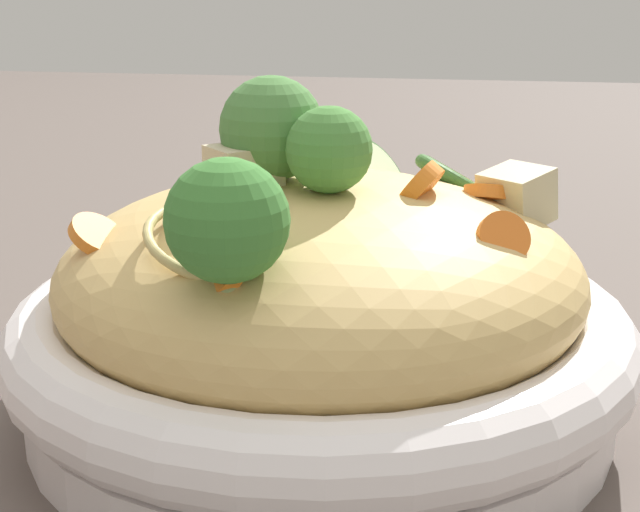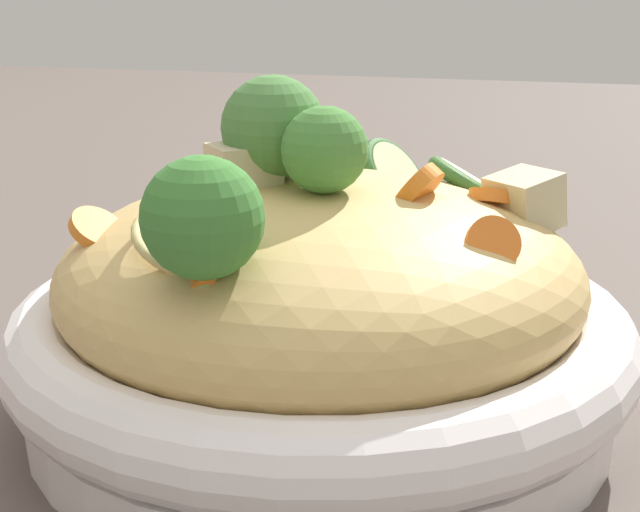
{
  "view_description": "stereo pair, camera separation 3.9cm",
  "coord_description": "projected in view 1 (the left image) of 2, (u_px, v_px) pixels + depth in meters",
  "views": [
    {
      "loc": [
        -0.37,
        -0.07,
        0.19
      ],
      "look_at": [
        0.0,
        0.0,
        0.07
      ],
      "focal_mm": 48.91,
      "sensor_mm": 36.0,
      "label": 1
    },
    {
      "loc": [
        -0.36,
        -0.11,
        0.19
      ],
      "look_at": [
        0.0,
        0.0,
        0.07
      ],
      "focal_mm": 48.91,
      "sensor_mm": 36.0,
      "label": 2
    }
  ],
  "objects": [
    {
      "name": "ground_plane",
      "position": [
        320.0,
        404.0,
        0.42
      ],
      "size": [
        3.0,
        3.0,
        0.0
      ],
      "primitive_type": "plane",
      "color": "#5A4F48"
    },
    {
      "name": "chicken_chunks",
      "position": [
        387.0,
        187.0,
        0.39
      ],
      "size": [
        0.08,
        0.16,
        0.04
      ],
      "color": "beige",
      "rests_on": "serving_bowl"
    },
    {
      "name": "serving_bowl",
      "position": [
        320.0,
        347.0,
        0.41
      ],
      "size": [
        0.29,
        0.29,
        0.06
      ],
      "color": "white",
      "rests_on": "ground_plane"
    },
    {
      "name": "noodle_heap",
      "position": [
        320.0,
        274.0,
        0.4
      ],
      "size": [
        0.24,
        0.24,
        0.09
      ],
      "color": "tan",
      "rests_on": "serving_bowl"
    },
    {
      "name": "zucchini_slices",
      "position": [
        415.0,
        177.0,
        0.46
      ],
      "size": [
        0.08,
        0.1,
        0.04
      ],
      "color": "beige",
      "rests_on": "serving_bowl"
    },
    {
      "name": "chopsticks_pair",
      "position": [
        393.0,
        222.0,
        0.72
      ],
      "size": [
        0.1,
        0.22,
        0.01
      ],
      "color": "black",
      "rests_on": "ground_plane"
    },
    {
      "name": "carrot_coins",
      "position": [
        352.0,
        217.0,
        0.36
      ],
      "size": [
        0.14,
        0.19,
        0.04
      ],
      "color": "orange",
      "rests_on": "serving_bowl"
    },
    {
      "name": "broccoli_florets",
      "position": [
        269.0,
        167.0,
        0.34
      ],
      "size": [
        0.13,
        0.08,
        0.07
      ],
      "color": "#93AC68",
      "rests_on": "serving_bowl"
    }
  ]
}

